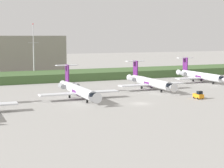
# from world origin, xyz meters

# --- Properties ---
(ground_plane) EXTENTS (500.00, 500.00, 0.00)m
(ground_plane) POSITION_xyz_m (0.00, 30.00, 0.00)
(ground_plane) COLOR #9E9B96
(grass_berm) EXTENTS (320.00, 20.00, 3.20)m
(grass_berm) POSITION_xyz_m (0.00, 62.41, 1.60)
(grass_berm) COLOR #426033
(grass_berm) RESTS_ON ground
(regional_jet_second) EXTENTS (22.81, 31.00, 9.00)m
(regional_jet_second) POSITION_xyz_m (-12.69, 14.16, 2.54)
(regional_jet_second) COLOR silver
(regional_jet_second) RESTS_ON ground
(regional_jet_third) EXTENTS (22.81, 31.00, 9.00)m
(regional_jet_third) POSITION_xyz_m (15.31, 23.39, 2.54)
(regional_jet_third) COLOR silver
(regional_jet_third) RESTS_ON ground
(regional_jet_fourth) EXTENTS (22.81, 31.00, 9.00)m
(regional_jet_fourth) POSITION_xyz_m (43.30, 33.91, 2.54)
(regional_jet_fourth) COLOR silver
(regional_jet_fourth) RESTS_ON ground
(antenna_mast) EXTENTS (4.40, 0.50, 22.80)m
(antenna_mast) POSITION_xyz_m (-13.39, 70.98, 9.47)
(antenna_mast) COLOR #B2B2B7
(antenna_mast) RESTS_ON ground
(baggage_tug) EXTENTS (1.72, 3.20, 2.30)m
(baggage_tug) POSITION_xyz_m (18.77, 0.44, 1.00)
(baggage_tug) COLOR orange
(baggage_tug) RESTS_ON ground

